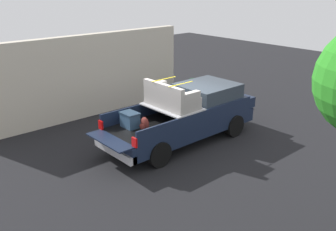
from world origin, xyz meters
name	(u,v)px	position (x,y,z in m)	size (l,w,h in m)	color
ground_plane	(181,141)	(0.00, 0.00, 0.00)	(40.00, 40.00, 0.00)	black
pickup_truck	(189,113)	(0.37, 0.00, 0.95)	(6.05, 2.06, 2.23)	#162138
building_facade	(87,76)	(-0.99, 4.48, 1.65)	(9.07, 0.36, 3.30)	beige
trash_can	(195,90)	(3.75, 3.05, 0.50)	(0.60, 0.60, 0.98)	#1E592D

